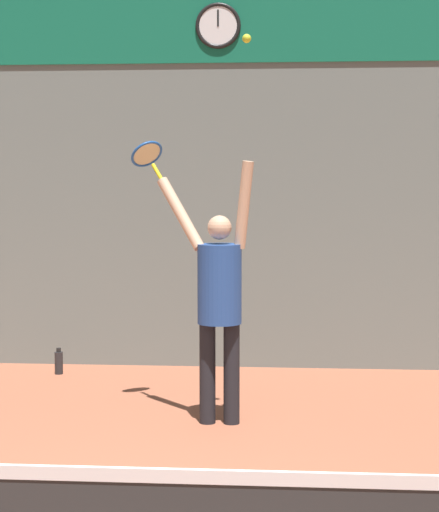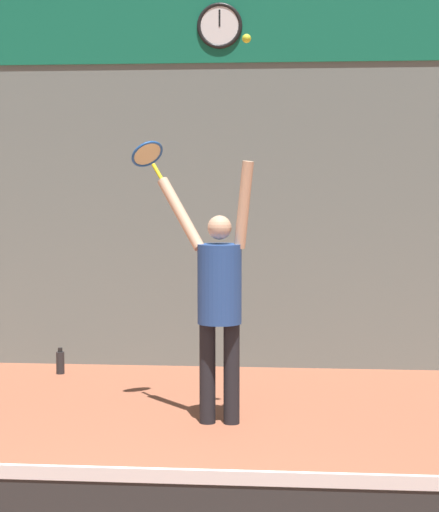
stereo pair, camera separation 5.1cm
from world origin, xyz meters
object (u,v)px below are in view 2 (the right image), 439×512
(tennis_racket, at_px, (148,156))
(water_bottle, at_px, (60,362))
(scoreboard_clock, at_px, (220,26))
(tennis_player, at_px, (219,294))
(tennis_ball, at_px, (247,38))

(tennis_racket, xyz_separation_m, water_bottle, (-1.14, 1.34, -2.05))
(tennis_racket, height_order, water_bottle, tennis_racket)
(scoreboard_clock, height_order, tennis_player, scoreboard_clock)
(tennis_racket, relative_size, tennis_ball, 5.37)
(tennis_ball, bearing_deg, water_bottle, 136.42)
(tennis_player, xyz_separation_m, tennis_ball, (0.22, -0.12, 1.99))
(scoreboard_clock, distance_m, tennis_player, 3.36)
(tennis_racket, relative_size, water_bottle, 1.39)
(scoreboard_clock, bearing_deg, tennis_racket, -103.89)
(tennis_player, bearing_deg, scoreboard_clock, 94.81)
(water_bottle, bearing_deg, tennis_racket, -49.68)
(scoreboard_clock, relative_size, tennis_racket, 1.26)
(scoreboard_clock, bearing_deg, tennis_player, -85.19)
(tennis_racket, distance_m, water_bottle, 2.70)
(tennis_racket, bearing_deg, tennis_player, -34.54)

